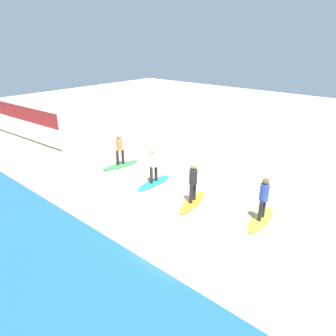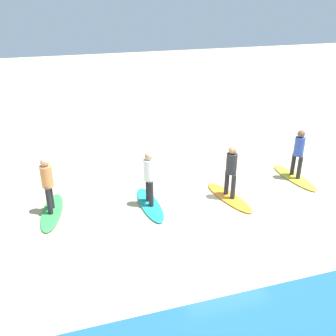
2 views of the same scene
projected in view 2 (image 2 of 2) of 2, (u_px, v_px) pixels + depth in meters
name	position (u px, v px, depth m)	size (l,w,h in m)	color
ground_plane	(219.00, 215.00, 10.94)	(60.00, 60.00, 0.00)	#CCB789
surfboard_yellow	(294.00, 178.00, 13.00)	(2.10, 0.56, 0.09)	yellow
surfer_yellow	(299.00, 150.00, 12.57)	(0.32, 0.46, 1.64)	#232328
surfboard_orange	(229.00, 197.00, 11.78)	(2.10, 0.56, 0.09)	orange
surfer_orange	(231.00, 168.00, 11.36)	(0.32, 0.45, 1.64)	#232328
surfboard_teal	(150.00, 204.00, 11.39)	(2.10, 0.56, 0.09)	teal
surfer_teal	(149.00, 174.00, 10.97)	(0.32, 0.46, 1.64)	#232328
surfboard_green	(52.00, 212.00, 11.02)	(2.10, 0.56, 0.09)	green
surfer_green	(47.00, 181.00, 10.60)	(0.32, 0.46, 1.64)	#232328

